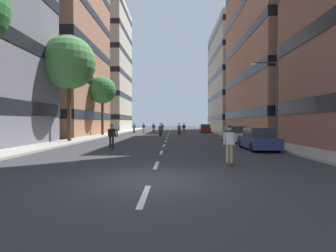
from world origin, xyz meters
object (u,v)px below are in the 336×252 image
object	(u,v)px
street_tree_far	(69,63)
skater_4	(179,128)
skater_9	(144,127)
skater_8	(117,129)
parked_car_mid	(205,129)
skater_3	(134,127)
skater_6	(184,128)
skater_0	(154,127)
skater_2	(161,129)
street_tree_near	(102,90)
streetlamp_right	(272,93)
skater_5	(229,143)
skater_7	(162,127)
parked_car_near	(234,135)
parked_car_far	(258,140)
skater_1	(112,135)

from	to	relation	value
street_tree_far	skater_4	xyz separation A→B (m)	(10.70, 13.44, -6.50)
skater_9	skater_8	bearing A→B (deg)	-97.63
parked_car_mid	skater_9	bearing A→B (deg)	-173.75
skater_3	skater_6	distance (m)	9.33
skater_0	skater_4	world-z (taller)	same
street_tree_far	skater_2	size ratio (longest dim) A/B	5.57
skater_6	skater_8	distance (m)	14.08
street_tree_near	skater_8	bearing A→B (deg)	-47.83
street_tree_far	skater_4	world-z (taller)	street_tree_far
streetlamp_right	skater_6	bearing A→B (deg)	103.84
parked_car_mid	skater_8	size ratio (longest dim) A/B	2.47
street_tree_far	skater_8	world-z (taller)	street_tree_far
skater_5	skater_9	xyz separation A→B (m)	(-7.88, 36.56, 0.00)
skater_2	skater_4	size ratio (longest dim) A/B	1.00
parked_car_mid	skater_4	distance (m)	12.17
street_tree_far	skater_5	world-z (taller)	street_tree_far
skater_7	street_tree_near	bearing A→B (deg)	-121.66
parked_car_mid	skater_7	distance (m)	7.82
street_tree_near	skater_4	bearing A→B (deg)	7.67
street_tree_far	skater_7	world-z (taller)	street_tree_far
skater_2	skater_4	bearing A→B (deg)	57.94
parked_car_near	skater_4	size ratio (longest dim) A/B	2.47
parked_car_far	skater_1	distance (m)	10.17
parked_car_mid	streetlamp_right	xyz separation A→B (m)	(1.90, -28.71, 3.44)
skater_5	parked_car_far	bearing A→B (deg)	62.81
street_tree_far	skater_9	xyz separation A→B (m)	(4.50, 23.32, -6.53)
street_tree_near	skater_9	size ratio (longest dim) A/B	4.55
parked_car_far	skater_0	bearing A→B (deg)	107.40
skater_0	skater_5	xyz separation A→B (m)	(6.05, -36.22, 0.00)
parked_car_mid	parked_car_far	bearing A→B (deg)	-90.00
skater_1	skater_8	distance (m)	15.91
skater_1	skater_4	bearing A→B (deg)	75.42
skater_7	skater_6	bearing A→B (deg)	-51.88
skater_2	skater_4	xyz separation A→B (m)	(2.48, 3.96, 0.03)
street_tree_near	skater_7	xyz separation A→B (m)	(7.86, 12.74, -5.29)
parked_car_near	parked_car_mid	xyz separation A→B (m)	(0.00, 24.12, 0.00)
parked_car_far	skater_9	size ratio (longest dim) A/B	2.47
skater_2	skater_5	distance (m)	23.09
skater_3	parked_car_mid	bearing A→B (deg)	7.05
street_tree_near	skater_2	size ratio (longest dim) A/B	4.55
parked_car_near	skater_6	xyz separation A→B (m)	(-4.03, 19.50, 0.29)
parked_car_far	street_tree_near	world-z (taller)	street_tree_near
skater_2	skater_3	world-z (taller)	same
parked_car_far	skater_5	xyz separation A→B (m)	(-3.30, -6.41, 0.29)
streetlamp_right	skater_4	distance (m)	19.16
street_tree_far	skater_0	size ratio (longest dim) A/B	5.57
skater_4	skater_6	distance (m)	6.55
parked_car_far	streetlamp_right	distance (m)	4.74
parked_car_near	skater_8	size ratio (longest dim) A/B	2.47
skater_4	skater_7	distance (m)	11.66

